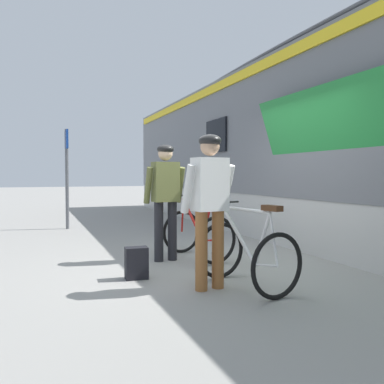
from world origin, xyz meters
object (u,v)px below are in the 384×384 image
backpack_on_platform (136,263)px  cyclist_near_in_olive (165,191)px  bicycle_near_red (198,233)px  bicycle_far_white (247,254)px  cyclist_far_in_white (210,197)px  platform_sign_post (67,162)px

backpack_on_platform → cyclist_near_in_olive: bearing=56.8°
bicycle_near_red → bicycle_far_white: size_ratio=0.99×
cyclist_near_in_olive → bicycle_far_white: cyclist_near_in_olive is taller
cyclist_far_in_white → cyclist_near_in_olive: bearing=90.2°
bicycle_near_red → bicycle_far_white: bearing=-93.4°
cyclist_far_in_white → bicycle_far_white: size_ratio=1.49×
bicycle_far_white → bicycle_near_red: bearing=86.6°
cyclist_near_in_olive → backpack_on_platform: 1.41m
bicycle_near_red → platform_sign_post: (-1.63, 4.34, 1.22)m
cyclist_near_in_olive → bicycle_near_red: cyclist_near_in_olive is taller
bicycle_far_white → backpack_on_platform: size_ratio=2.95×
backpack_on_platform → platform_sign_post: platform_sign_post is taller
cyclist_near_in_olive → platform_sign_post: platform_sign_post is taller
cyclist_near_in_olive → cyclist_far_in_white: bearing=-89.8°
cyclist_near_in_olive → backpack_on_platform: (-0.67, -0.90, -0.85)m
bicycle_near_red → platform_sign_post: bearing=110.7°
cyclist_far_in_white → backpack_on_platform: bearing=131.9°
cyclist_far_in_white → platform_sign_post: 6.08m
cyclist_near_in_olive → platform_sign_post: bearing=104.5°
cyclist_far_in_white → bicycle_far_white: cyclist_far_in_white is taller
bicycle_near_red → backpack_on_platform: (-1.19, -0.87, -0.20)m
cyclist_far_in_white → platform_sign_post: (-1.12, 5.95, 0.57)m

